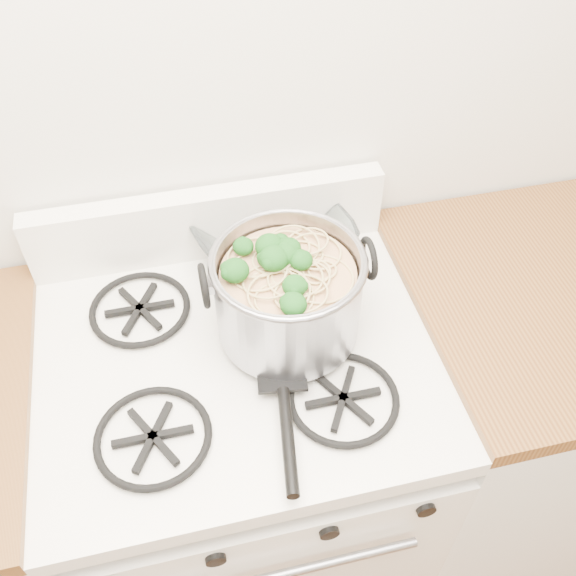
{
  "coord_description": "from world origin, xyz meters",
  "views": [
    {
      "loc": [
        -0.07,
        0.51,
        1.89
      ],
      "look_at": [
        0.11,
        1.29,
        1.03
      ],
      "focal_mm": 40.0,
      "sensor_mm": 36.0,
      "label": 1
    }
  ],
  "objects_px": {
    "gas_range": "(247,470)",
    "glass_bowl": "(273,245)",
    "spatula": "(281,365)",
    "stock_pot": "(288,295)"
  },
  "relations": [
    {
      "from": "gas_range",
      "to": "glass_bowl",
      "type": "distance_m",
      "value": 0.57
    },
    {
      "from": "spatula",
      "to": "glass_bowl",
      "type": "xyz_separation_m",
      "value": [
        0.05,
        0.31,
        0.0
      ]
    },
    {
      "from": "stock_pot",
      "to": "glass_bowl",
      "type": "height_order",
      "value": "stock_pot"
    },
    {
      "from": "glass_bowl",
      "to": "spatula",
      "type": "bearing_deg",
      "value": -99.62
    },
    {
      "from": "stock_pot",
      "to": "spatula",
      "type": "xyz_separation_m",
      "value": [
        -0.04,
        -0.1,
        -0.08
      ]
    },
    {
      "from": "stock_pot",
      "to": "spatula",
      "type": "height_order",
      "value": "stock_pot"
    },
    {
      "from": "stock_pot",
      "to": "gas_range",
      "type": "bearing_deg",
      "value": -164.05
    },
    {
      "from": "gas_range",
      "to": "glass_bowl",
      "type": "height_order",
      "value": "glass_bowl"
    },
    {
      "from": "gas_range",
      "to": "stock_pot",
      "type": "xyz_separation_m",
      "value": [
        0.11,
        0.03,
        0.58
      ]
    },
    {
      "from": "stock_pot",
      "to": "glass_bowl",
      "type": "bearing_deg",
      "value": 85.5
    }
  ]
}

